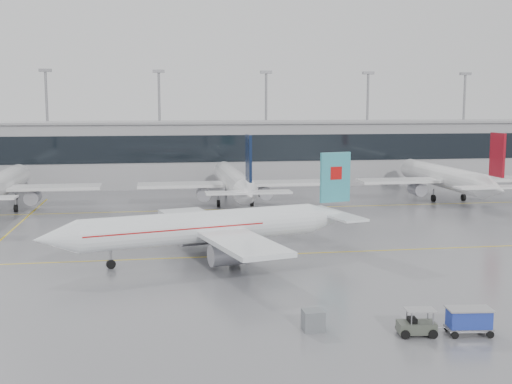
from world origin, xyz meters
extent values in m
plane|color=slate|center=(0.00, 0.00, 0.00)|extent=(320.00, 320.00, 0.00)
cube|color=gold|center=(0.00, 0.00, 0.01)|extent=(120.00, 0.25, 0.01)
cube|color=gold|center=(0.00, 30.00, 0.01)|extent=(120.00, 0.25, 0.01)
cube|color=gold|center=(-30.00, 15.00, 0.01)|extent=(0.25, 60.00, 0.01)
cube|color=gray|center=(0.00, 62.00, 6.00)|extent=(180.00, 15.00, 12.00)
cube|color=black|center=(0.00, 54.45, 7.50)|extent=(180.00, 0.20, 5.00)
cube|color=gray|center=(0.00, 62.00, 12.20)|extent=(182.00, 16.00, 0.40)
cylinder|color=gray|center=(-33.00, 68.00, 11.00)|extent=(0.50, 0.50, 22.00)
cube|color=gray|center=(-33.00, 68.00, 22.30)|extent=(2.40, 1.00, 0.60)
cylinder|color=gray|center=(-11.00, 68.00, 11.00)|extent=(0.50, 0.50, 22.00)
cube|color=gray|center=(-11.00, 68.00, 22.30)|extent=(2.40, 1.00, 0.60)
cylinder|color=gray|center=(11.00, 68.00, 11.00)|extent=(0.50, 0.50, 22.00)
cube|color=gray|center=(11.00, 68.00, 22.30)|extent=(2.40, 1.00, 0.60)
cylinder|color=gray|center=(33.00, 68.00, 11.00)|extent=(0.50, 0.50, 22.00)
cube|color=gray|center=(33.00, 68.00, 22.30)|extent=(2.40, 1.00, 0.60)
cylinder|color=gray|center=(55.00, 68.00, 11.00)|extent=(0.50, 0.50, 22.00)
cube|color=gray|center=(55.00, 68.00, 22.30)|extent=(2.40, 1.00, 0.60)
cylinder|color=white|center=(-7.59, -1.12, 3.38)|extent=(24.39, 9.23, 3.20)
cone|color=white|center=(-21.32, -4.69, 3.38)|extent=(4.68, 4.10, 3.20)
cone|color=white|center=(6.91, 2.65, 3.38)|extent=(6.22, 4.50, 3.20)
cube|color=white|center=(-6.14, -0.75, 2.98)|extent=(11.48, 26.81, 0.45)
cube|color=white|center=(7.10, 2.70, 3.68)|extent=(5.27, 10.53, 0.25)
cube|color=teal|center=(7.30, 2.75, 7.71)|extent=(3.57, 1.25, 5.45)
cylinder|color=#9898A3|center=(-5.41, -5.52, 1.48)|extent=(4.01, 2.94, 2.10)
cylinder|color=#9898A3|center=(-7.83, 3.77, 1.48)|extent=(4.01, 2.94, 2.10)
cylinder|color=gray|center=(-16.48, -3.44, 1.12)|extent=(0.20, 0.20, 1.34)
cylinder|color=black|center=(-16.48, -3.44, 0.45)|extent=(0.95, 0.52, 0.90)
cylinder|color=gray|center=(-4.52, -3.01, 1.22)|extent=(0.24, 0.24, 1.34)
cylinder|color=black|center=(-4.52, -3.01, 0.55)|extent=(1.18, 0.71, 1.10)
cylinder|color=gray|center=(-5.83, 2.02, 1.22)|extent=(0.24, 0.24, 1.34)
cylinder|color=black|center=(-5.83, 2.02, 0.55)|extent=(1.18, 0.71, 1.10)
cube|color=#B70F0F|center=(7.30, 2.75, 8.18)|extent=(1.47, 0.79, 1.40)
cube|color=#B70F0F|center=(-10.49, -1.88, 3.58)|extent=(18.23, 7.66, 0.12)
cylinder|color=silver|center=(-35.00, 35.00, 3.80)|extent=(3.59, 27.36, 3.59)
cone|color=silver|center=(-35.00, 50.68, 3.80)|extent=(3.59, 4.00, 3.59)
cylinder|color=#9898A3|center=(-30.20, 34.00, 1.90)|extent=(2.10, 3.60, 2.10)
cylinder|color=gray|center=(-35.00, 45.68, 1.23)|extent=(0.20, 0.20, 1.56)
cylinder|color=black|center=(-35.00, 45.68, 0.45)|extent=(0.30, 0.90, 0.90)
cylinder|color=gray|center=(-32.40, 32.50, 1.33)|extent=(0.24, 0.24, 1.56)
cylinder|color=black|center=(-32.40, 32.50, 0.55)|extent=(0.45, 1.10, 1.10)
cylinder|color=silver|center=(0.00, 35.00, 3.80)|extent=(3.59, 27.36, 3.59)
cone|color=silver|center=(0.00, 50.68, 3.80)|extent=(3.59, 4.00, 3.59)
cone|color=silver|center=(0.00, 18.52, 3.80)|extent=(3.59, 5.60, 3.59)
cube|color=silver|center=(0.00, 33.50, 3.40)|extent=(29.64, 5.00, 0.45)
cube|color=silver|center=(0.00, 18.32, 4.10)|extent=(11.40, 2.80, 0.25)
cube|color=#0B1733|center=(0.00, 18.12, 8.66)|extent=(0.35, 3.60, 6.12)
cylinder|color=#9898A3|center=(-4.80, 34.00, 1.90)|extent=(2.10, 3.60, 2.10)
cylinder|color=#9898A3|center=(4.80, 34.00, 1.90)|extent=(2.10, 3.60, 2.10)
cylinder|color=gray|center=(0.00, 45.68, 1.23)|extent=(0.20, 0.20, 1.56)
cylinder|color=black|center=(0.00, 45.68, 0.45)|extent=(0.30, 0.90, 0.90)
cylinder|color=gray|center=(-2.60, 32.50, 1.33)|extent=(0.24, 0.24, 1.56)
cylinder|color=black|center=(-2.60, 32.50, 0.55)|extent=(0.45, 1.10, 1.10)
cylinder|color=gray|center=(2.60, 32.50, 1.33)|extent=(0.24, 0.24, 1.56)
cylinder|color=black|center=(2.60, 32.50, 0.55)|extent=(0.45, 1.10, 1.10)
cylinder|color=silver|center=(35.00, 35.00, 3.80)|extent=(3.59, 27.36, 3.59)
cone|color=silver|center=(35.00, 50.68, 3.80)|extent=(3.59, 4.00, 3.59)
cone|color=silver|center=(35.00, 18.52, 3.80)|extent=(3.59, 5.60, 3.59)
cube|color=silver|center=(35.00, 33.50, 3.40)|extent=(29.64, 5.00, 0.45)
cube|color=silver|center=(35.00, 18.32, 4.10)|extent=(11.40, 2.80, 0.25)
cube|color=maroon|center=(35.00, 18.12, 8.66)|extent=(0.35, 3.60, 6.12)
cylinder|color=#9898A3|center=(30.20, 34.00, 1.90)|extent=(2.10, 3.60, 2.10)
cylinder|color=#9898A3|center=(39.80, 34.00, 1.90)|extent=(2.10, 3.60, 2.10)
cylinder|color=gray|center=(35.00, 45.68, 1.23)|extent=(0.20, 0.20, 1.56)
cylinder|color=black|center=(35.00, 45.68, 0.45)|extent=(0.30, 0.90, 0.90)
cylinder|color=gray|center=(32.40, 32.50, 1.33)|extent=(0.24, 0.24, 1.56)
cylinder|color=black|center=(32.40, 32.50, 0.55)|extent=(0.45, 1.10, 1.10)
cylinder|color=gray|center=(37.60, 32.50, 1.33)|extent=(0.24, 0.24, 1.56)
cylinder|color=black|center=(37.60, 32.50, 0.55)|extent=(0.45, 1.10, 1.10)
cube|color=#42473D|center=(5.17, -24.93, 0.58)|extent=(2.65, 1.64, 0.73)
cube|color=gray|center=(5.38, -24.95, 1.80)|extent=(2.13, 1.58, 0.06)
cube|color=black|center=(4.86, -24.89, 1.05)|extent=(0.61, 0.89, 0.42)
cylinder|color=gray|center=(7.05, -25.14, 0.52)|extent=(1.26, 0.22, 0.08)
cylinder|color=gray|center=(4.59, -25.44, 1.31)|extent=(0.08, 0.08, 0.94)
cylinder|color=gray|center=(4.72, -24.30, 1.31)|extent=(0.08, 0.08, 0.94)
cylinder|color=gray|center=(6.05, -25.60, 1.31)|extent=(0.08, 0.08, 0.94)
cylinder|color=gray|center=(6.18, -24.46, 1.31)|extent=(0.08, 0.08, 0.94)
cylinder|color=black|center=(4.16, -25.50, 0.31)|extent=(0.65, 0.28, 0.63)
cylinder|color=black|center=(4.31, -24.14, 0.31)|extent=(0.65, 0.28, 0.63)
cylinder|color=black|center=(6.03, -25.71, 0.31)|extent=(0.65, 0.28, 0.63)
cylinder|color=black|center=(6.19, -24.36, 0.31)|extent=(0.65, 0.28, 0.63)
cube|color=gray|center=(8.75, -25.33, 0.45)|extent=(3.16, 1.83, 0.18)
cube|color=#2136A1|center=(8.75, -25.33, 1.15)|extent=(2.95, 1.71, 1.20)
cube|color=gray|center=(8.75, -25.33, 1.81)|extent=(3.17, 1.93, 0.10)
cylinder|color=black|center=(7.47, -25.94, 0.25)|extent=(0.52, 0.24, 0.50)
cylinder|color=black|center=(7.64, -24.45, 0.25)|extent=(0.52, 0.24, 0.50)
cylinder|color=black|center=(9.86, -26.21, 0.25)|extent=(0.52, 0.24, 0.50)
cylinder|color=black|center=(10.03, -24.72, 0.25)|extent=(0.52, 0.24, 0.50)
cube|color=slate|center=(-1.52, -22.88, 0.72)|extent=(1.46, 1.35, 1.44)
camera|label=1|loc=(-12.13, -64.54, 15.50)|focal=45.00mm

